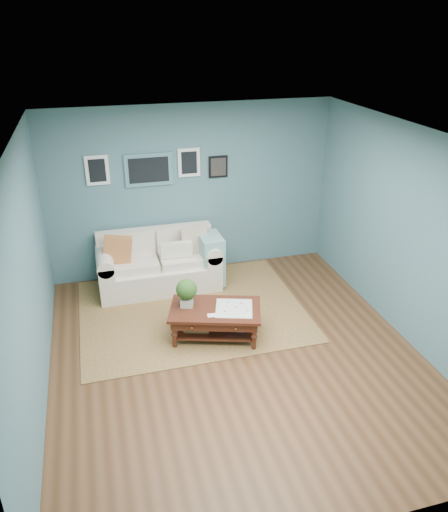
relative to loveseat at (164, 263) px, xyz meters
name	(u,v)px	position (x,y,z in m)	size (l,w,h in m)	color
room_shell	(235,255)	(0.56, -1.97, 0.97)	(5.00, 5.02, 2.70)	brown
area_rug	(192,310)	(0.25, -0.85, -0.39)	(3.14, 2.51, 0.01)	brown
loveseat	(164,263)	(0.00, 0.00, 0.00)	(1.88, 0.85, 0.97)	beige
coffee_table	(211,313)	(0.37, -1.54, -0.03)	(1.32, 1.00, 0.82)	#37160F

